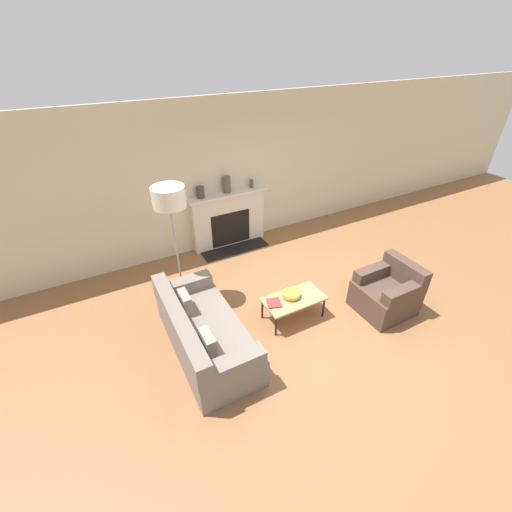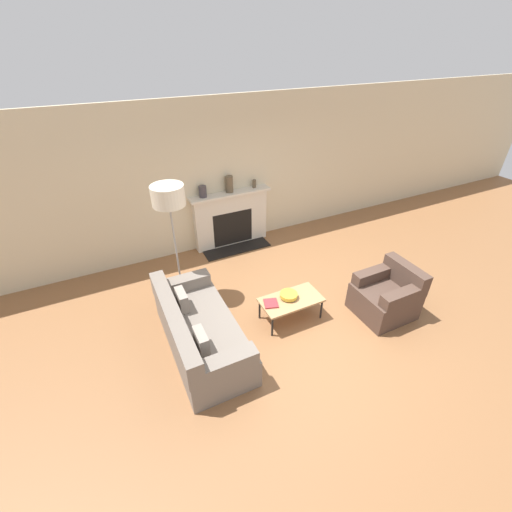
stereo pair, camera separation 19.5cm
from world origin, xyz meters
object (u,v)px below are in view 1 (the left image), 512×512
at_px(bowl, 291,294).
at_px(mantel_vase_center_right, 251,184).
at_px(floor_lamp, 170,205).
at_px(mantel_vase_center_left, 227,185).
at_px(book, 274,303).
at_px(couch, 203,333).
at_px(mantel_vase_left, 200,192).
at_px(armchair_near, 387,293).
at_px(fireplace, 229,220).
at_px(coffee_table, 294,300).

distance_m(bowl, mantel_vase_center_right, 2.69).
xyz_separation_m(floor_lamp, mantel_vase_center_left, (1.43, 1.26, -0.39)).
bearing_deg(book, mantel_vase_center_left, 98.87).
distance_m(couch, mantel_vase_left, 2.85).
height_order(couch, mantel_vase_center_left, mantel_vase_center_left).
distance_m(couch, floor_lamp, 1.87).
bearing_deg(couch, armchair_near, -101.27).
relative_size(bowl, mantel_vase_center_right, 1.67).
bearing_deg(fireplace, mantel_vase_center_right, 1.53).
relative_size(fireplace, coffee_table, 1.75).
bearing_deg(mantel_vase_center_right, bowl, -104.03).
distance_m(fireplace, mantel_vase_center_left, 0.75).
distance_m(armchair_near, mantel_vase_left, 3.73).
bearing_deg(bowl, mantel_vase_left, 100.40).
height_order(coffee_table, bowl, bowl).
distance_m(fireplace, armchair_near, 3.35).
relative_size(armchair_near, bowl, 3.14).
distance_m(bowl, floor_lamp, 2.23).
relative_size(fireplace, mantel_vase_center_left, 5.17).
height_order(couch, armchair_near, armchair_near).
distance_m(mantel_vase_left, mantel_vase_center_right, 1.08).
bearing_deg(mantel_vase_center_right, mantel_vase_left, 180.00).
height_order(couch, floor_lamp, floor_lamp).
xyz_separation_m(mantel_vase_left, mantel_vase_center_left, (0.54, 0.00, 0.05)).
height_order(armchair_near, mantel_vase_center_left, mantel_vase_center_left).
height_order(book, mantel_vase_center_left, mantel_vase_center_left).
height_order(mantel_vase_left, mantel_vase_center_left, mantel_vase_center_left).
xyz_separation_m(armchair_near, book, (-1.76, 0.57, 0.07)).
bearing_deg(mantel_vase_left, bowl, -79.60).
height_order(bowl, mantel_vase_center_right, mantel_vase_center_right).
bearing_deg(floor_lamp, fireplace, 40.90).
relative_size(fireplace, book, 6.28).
height_order(fireplace, mantel_vase_center_right, mantel_vase_center_right).
bearing_deg(mantel_vase_left, fireplace, -1.50).
bearing_deg(coffee_table, bowl, 110.82).
height_order(armchair_near, floor_lamp, floor_lamp).
bearing_deg(floor_lamp, mantel_vase_center_left, 41.27).
height_order(coffee_table, mantel_vase_center_left, mantel_vase_center_left).
height_order(armchair_near, mantel_vase_left, mantel_vase_left).
relative_size(bowl, floor_lamp, 0.13).
bearing_deg(floor_lamp, armchair_near, -32.97).
bearing_deg(coffee_table, book, 173.73).
relative_size(book, mantel_vase_center_left, 0.82).
distance_m(coffee_table, mantel_vase_left, 2.74).
bearing_deg(couch, coffee_table, -91.80).
bearing_deg(mantel_vase_left, floor_lamp, -125.30).
xyz_separation_m(floor_lamp, mantel_vase_center_right, (1.97, 1.26, -0.47)).
distance_m(couch, coffee_table, 1.46).
relative_size(floor_lamp, mantel_vase_center_left, 6.20).
distance_m(coffee_table, floor_lamp, 2.31).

